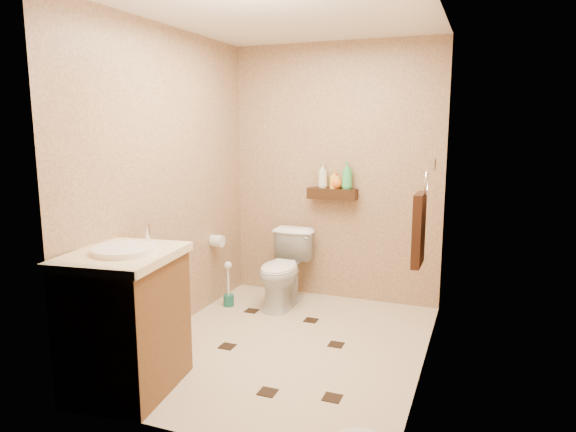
% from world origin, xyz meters
% --- Properties ---
extents(ground, '(2.50, 2.50, 0.00)m').
position_xyz_m(ground, '(0.00, 0.00, 0.00)').
color(ground, beige).
rests_on(ground, ground).
extents(wall_back, '(2.00, 0.04, 2.40)m').
position_xyz_m(wall_back, '(0.00, 1.25, 1.20)').
color(wall_back, tan).
rests_on(wall_back, ground).
extents(wall_front, '(2.00, 0.04, 2.40)m').
position_xyz_m(wall_front, '(0.00, -1.25, 1.20)').
color(wall_front, tan).
rests_on(wall_front, ground).
extents(wall_left, '(0.04, 2.50, 2.40)m').
position_xyz_m(wall_left, '(-1.00, 0.00, 1.20)').
color(wall_left, tan).
rests_on(wall_left, ground).
extents(wall_right, '(0.04, 2.50, 2.40)m').
position_xyz_m(wall_right, '(1.00, 0.00, 1.20)').
color(wall_right, tan).
rests_on(wall_right, ground).
extents(ceiling, '(2.00, 2.50, 0.02)m').
position_xyz_m(ceiling, '(0.00, 0.00, 2.40)').
color(ceiling, silver).
rests_on(ceiling, wall_back).
extents(wall_shelf, '(0.46, 0.14, 0.10)m').
position_xyz_m(wall_shelf, '(0.00, 1.17, 1.02)').
color(wall_shelf, '#39220F').
rests_on(wall_shelf, wall_back).
extents(floor_accents, '(1.21, 1.37, 0.01)m').
position_xyz_m(floor_accents, '(0.01, -0.03, 0.00)').
color(floor_accents, black).
rests_on(floor_accents, ground).
extents(toilet, '(0.39, 0.68, 0.69)m').
position_xyz_m(toilet, '(-0.35, 0.83, 0.34)').
color(toilet, white).
rests_on(toilet, ground).
extents(vanity, '(0.69, 0.80, 1.03)m').
position_xyz_m(vanity, '(-0.70, -0.95, 0.46)').
color(vanity, brown).
rests_on(vanity, ground).
extents(toilet_brush, '(0.10, 0.10, 0.42)m').
position_xyz_m(toilet_brush, '(-0.82, 0.62, 0.15)').
color(toilet_brush, '#175C4F').
rests_on(toilet_brush, ground).
extents(towel_ring, '(0.12, 0.30, 0.76)m').
position_xyz_m(towel_ring, '(0.91, 0.25, 0.95)').
color(towel_ring, silver).
rests_on(towel_ring, wall_right).
extents(toilet_paper, '(0.12, 0.11, 0.12)m').
position_xyz_m(toilet_paper, '(-0.94, 0.65, 0.60)').
color(toilet_paper, silver).
rests_on(toilet_paper, wall_left).
extents(bottle_a, '(0.10, 0.10, 0.23)m').
position_xyz_m(bottle_a, '(-0.10, 1.17, 1.19)').
color(bottle_a, silver).
rests_on(bottle_a, wall_shelf).
extents(bottle_b, '(0.10, 0.10, 0.17)m').
position_xyz_m(bottle_b, '(0.02, 1.17, 1.16)').
color(bottle_b, yellow).
rests_on(bottle_b, wall_shelf).
extents(bottle_c, '(0.15, 0.15, 0.15)m').
position_xyz_m(bottle_c, '(0.04, 1.17, 1.14)').
color(bottle_c, orange).
rests_on(bottle_c, wall_shelf).
extents(bottle_d, '(0.14, 0.14, 0.26)m').
position_xyz_m(bottle_d, '(0.14, 1.17, 1.20)').
color(bottle_d, '#3AAF5A').
rests_on(bottle_d, wall_shelf).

